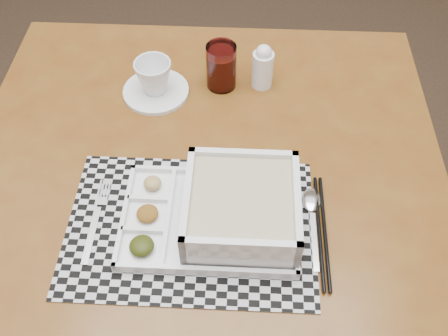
{
  "coord_description": "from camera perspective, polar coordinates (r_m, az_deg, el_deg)",
  "views": [
    {
      "loc": [
        0.63,
        -0.65,
        1.52
      ],
      "look_at": [
        0.55,
        -0.07,
        0.79
      ],
      "focal_mm": 40.0,
      "sensor_mm": 36.0,
      "label": 1
    }
  ],
  "objects": [
    {
      "name": "spoon",
      "position": [
        0.96,
        10.0,
        -4.26
      ],
      "size": [
        0.04,
        0.18,
        0.01
      ],
      "color": "silver",
      "rests_on": "placemat"
    },
    {
      "name": "creamer_bottle",
      "position": [
        1.14,
        4.45,
        11.49
      ],
      "size": [
        0.05,
        0.05,
        0.11
      ],
      "color": "white",
      "rests_on": "dining_table"
    },
    {
      "name": "cup",
      "position": [
        1.13,
        -8.02,
        10.3
      ],
      "size": [
        0.11,
        0.11,
        0.08
      ],
      "primitive_type": "imported",
      "rotation": [
        0.0,
        0.0,
        0.4
      ],
      "color": "white",
      "rests_on": "saucer"
    },
    {
      "name": "dining_table",
      "position": [
        1.05,
        -2.33,
        -3.33
      ],
      "size": [
        1.06,
        1.06,
        0.73
      ],
      "color": "#592B10",
      "rests_on": "ground"
    },
    {
      "name": "chopsticks",
      "position": [
        0.93,
        11.14,
        -7.06
      ],
      "size": [
        0.04,
        0.24,
        0.01
      ],
      "color": "black",
      "rests_on": "placemat"
    },
    {
      "name": "juice_glass",
      "position": [
        1.14,
        -0.32,
        11.38
      ],
      "size": [
        0.07,
        0.07,
        0.11
      ],
      "color": "white",
      "rests_on": "dining_table"
    },
    {
      "name": "serving_tray",
      "position": [
        0.9,
        1.0,
        -4.97
      ],
      "size": [
        0.34,
        0.25,
        0.09
      ],
      "color": "white",
      "rests_on": "placemat"
    },
    {
      "name": "floor",
      "position": [
        1.77,
        -18.19,
        -12.28
      ],
      "size": [
        5.0,
        5.0,
        0.0
      ],
      "primitive_type": "plane",
      "color": "black",
      "rests_on": "ground"
    },
    {
      "name": "fork",
      "position": [
        0.96,
        -14.3,
        -5.55
      ],
      "size": [
        0.03,
        0.19,
        0.0
      ],
      "color": "silver",
      "rests_on": "placemat"
    },
    {
      "name": "saucer",
      "position": [
        1.16,
        -7.78,
        8.67
      ],
      "size": [
        0.15,
        0.15,
        0.01
      ],
      "primitive_type": "cylinder",
      "color": "white",
      "rests_on": "dining_table"
    },
    {
      "name": "placemat",
      "position": [
        0.92,
        -3.81,
        -6.67
      ],
      "size": [
        0.48,
        0.35,
        0.0
      ],
      "primitive_type": "cube",
      "rotation": [
        0.0,
        0.0,
        0.09
      ],
      "color": "#B5B5BD",
      "rests_on": "dining_table"
    }
  ]
}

